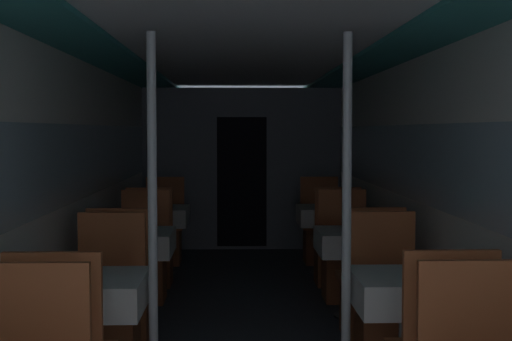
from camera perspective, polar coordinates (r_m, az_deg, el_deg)
name	(u,v)px	position (r m, az deg, el deg)	size (l,w,h in m)	color
wall_left	(64,195)	(5.27, -15.10, -1.93)	(0.05, 10.22, 2.09)	silver
wall_right	(427,194)	(5.31, 13.51, -1.87)	(0.05, 10.22, 2.09)	silver
ceiling_panel	(247,47)	(5.14, -0.75, 9.83)	(2.62, 10.22, 0.07)	silver
bulkhead_far	(242,169)	(9.23, -1.15, 0.11)	(2.57, 0.09, 2.09)	slate
dining_table_left_1	(88,299)	(4.19, -13.26, -10.00)	(0.64, 0.64, 0.72)	#4C4C51
chair_left_far_1	(108,322)	(4.83, -11.75, -11.77)	(0.45, 0.45, 0.99)	brown
support_pole_left_1	(153,219)	(4.05, -8.28, -3.86)	(0.05, 0.05, 2.09)	silver
dining_table_left_2	(134,247)	(5.94, -9.72, -6.03)	(0.64, 0.64, 0.72)	#4C4C51
chair_left_near_2	(123,300)	(5.42, -10.60, -10.11)	(0.45, 0.45, 0.99)	brown
chair_left_far_2	(144,268)	(6.58, -8.96, -7.72)	(0.45, 0.45, 0.99)	brown
dining_table_left_3	(158,219)	(7.72, -7.83, -3.88)	(0.64, 0.64, 0.72)	#4C4C51
chair_left_near_3	(152,256)	(7.18, -8.33, -6.79)	(0.45, 0.45, 0.99)	brown
chair_left_far_3	(164,238)	(8.35, -7.37, -5.37)	(0.45, 0.45, 0.99)	brown
dining_table_right_1	(409,297)	(4.22, 12.18, -9.87)	(0.64, 0.64, 0.72)	#4C4C51
chair_right_far_1	(387,320)	(4.86, 10.41, -11.66)	(0.45, 0.45, 0.99)	brown
support_pole_right_1	(347,218)	(4.07, 7.26, -3.81)	(0.05, 0.05, 2.09)	silver
dining_table_right_2	(356,246)	(5.97, 7.99, -5.98)	(0.64, 0.64, 0.72)	#4C4C51
chair_right_near_2	(369,298)	(5.44, 9.04, -10.03)	(0.45, 0.45, 0.99)	brown
chair_right_far_2	(344,267)	(6.60, 7.09, -7.67)	(0.45, 0.45, 0.99)	brown
dining_table_right_3	(327,219)	(7.74, 5.74, -3.85)	(0.64, 0.64, 0.72)	#4C4C51
chair_right_near_3	(335,255)	(7.20, 6.34, -6.75)	(0.45, 0.45, 0.99)	brown
chair_right_far_3	(321,237)	(8.37, 5.20, -5.33)	(0.45, 0.45, 0.99)	brown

